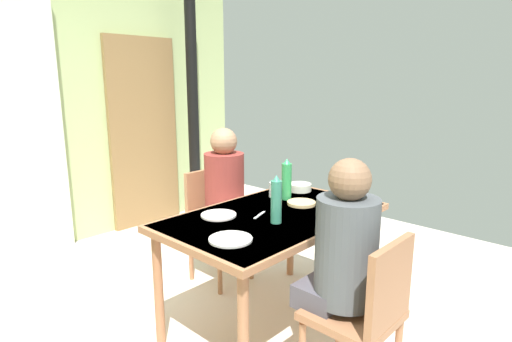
{
  "coord_description": "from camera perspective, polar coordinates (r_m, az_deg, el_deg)",
  "views": [
    {
      "loc": [
        -1.46,
        -1.75,
        1.57
      ],
      "look_at": [
        0.43,
        0.01,
        1.0
      ],
      "focal_mm": 29.35,
      "sensor_mm": 36.0,
      "label": 1
    }
  ],
  "objects": [
    {
      "name": "drinking_glass_by_far_diner",
      "position": [
        2.96,
        2.36,
        -2.55
      ],
      "size": [
        0.06,
        0.06,
        0.11
      ],
      "primitive_type": "cylinder",
      "color": "silver",
      "rests_on": "dining_table"
    },
    {
      "name": "cutlery_knife_near",
      "position": [
        2.59,
        0.48,
        -6.01
      ],
      "size": [
        0.15,
        0.06,
        0.0
      ],
      "primitive_type": "cube",
      "rotation": [
        0.0,
        0.0,
        0.33
      ],
      "color": "silver",
      "rests_on": "dining_table"
    },
    {
      "name": "bread_plate_sliced",
      "position": [
        2.81,
        6.21,
        -4.36
      ],
      "size": [
        0.19,
        0.19,
        0.02
      ],
      "primitive_type": "cylinder",
      "color": "#DBB77A",
      "rests_on": "dining_table"
    },
    {
      "name": "person_near_diner",
      "position": [
        2.08,
        11.88,
        -10.17
      ],
      "size": [
        0.3,
        0.37,
        0.77
      ],
      "color": "#4D4C58",
      "rests_on": "ground_plane"
    },
    {
      "name": "door_wooden",
      "position": [
        4.66,
        -15.03,
        4.98
      ],
      "size": [
        0.8,
        0.05,
        2.0
      ],
      "primitive_type": "cube",
      "color": "olive",
      "rests_on": "ground_plane"
    },
    {
      "name": "wall_back",
      "position": [
        4.27,
        -27.22,
        8.02
      ],
      "size": [
        4.39,
        0.1,
        2.69
      ],
      "primitive_type": "cube",
      "color": "#AEC181",
      "rests_on": "ground_plane"
    },
    {
      "name": "dinner_plate_near_left",
      "position": [
        2.21,
        -3.49,
        -9.25
      ],
      "size": [
        0.23,
        0.23,
        0.01
      ],
      "primitive_type": "cylinder",
      "color": "white",
      "rests_on": "dining_table"
    },
    {
      "name": "chair_near_diner",
      "position": [
        2.15,
        14.79,
        -18.02
      ],
      "size": [
        0.4,
        0.4,
        0.87
      ],
      "color": "#A26B49",
      "rests_on": "ground_plane"
    },
    {
      "name": "water_bottle_green_near",
      "position": [
        2.9,
        4.19,
        -1.26
      ],
      "size": [
        0.07,
        0.07,
        0.29
      ],
      "color": "green",
      "rests_on": "dining_table"
    },
    {
      "name": "serving_bowl_center",
      "position": [
        3.15,
        6.01,
        -2.21
      ],
      "size": [
        0.17,
        0.17,
        0.05
      ],
      "primitive_type": "cylinder",
      "color": "silver",
      "rests_on": "dining_table"
    },
    {
      "name": "person_far_diner",
      "position": [
        3.17,
        -4.16,
        -2.04
      ],
      "size": [
        0.3,
        0.37,
        0.77
      ],
      "rotation": [
        0.0,
        0.0,
        3.14
      ],
      "color": "brown",
      "rests_on": "ground_plane"
    },
    {
      "name": "water_bottle_green_far",
      "position": [
        2.42,
        2.77,
        -4.03
      ],
      "size": [
        0.06,
        0.06,
        0.29
      ],
      "color": "#38886D",
      "rests_on": "dining_table"
    },
    {
      "name": "dinner_plate_near_right",
      "position": [
        2.58,
        -5.12,
        -6.0
      ],
      "size": [
        0.22,
        0.22,
        0.01
      ],
      "primitive_type": "cylinder",
      "color": "white",
      "rests_on": "dining_table"
    },
    {
      "name": "drinking_glass_by_near_diner",
      "position": [
        2.81,
        2.75,
        -3.45
      ],
      "size": [
        0.06,
        0.06,
        0.1
      ],
      "primitive_type": "cylinder",
      "color": "silver",
      "rests_on": "dining_table"
    },
    {
      "name": "dining_table",
      "position": [
        2.64,
        2.4,
        -7.42
      ],
      "size": [
        1.4,
        0.85,
        0.75
      ],
      "color": "#A26B49",
      "rests_on": "ground_plane"
    },
    {
      "name": "chair_far_diner",
      "position": [
        3.34,
        -5.68,
        -6.35
      ],
      "size": [
        0.4,
        0.4,
        0.87
      ],
      "rotation": [
        0.0,
        0.0,
        3.14
      ],
      "color": "#A26B49",
      "rests_on": "ground_plane"
    },
    {
      "name": "stove_pipe_column",
      "position": [
        4.67,
        -8.62,
        9.52
      ],
      "size": [
        0.12,
        0.12,
        2.69
      ],
      "primitive_type": "cylinder",
      "color": "black",
      "rests_on": "ground_plane"
    },
    {
      "name": "cutlery_fork_near",
      "position": [
        2.87,
        12.66,
        -4.44
      ],
      "size": [
        0.03,
        0.15,
        0.0
      ],
      "primitive_type": "cube",
      "rotation": [
        0.0,
        0.0,
        1.66
      ],
      "color": "silver",
      "rests_on": "dining_table"
    },
    {
      "name": "curtain_panel",
      "position": [
        4.09,
        -30.68,
        4.49
      ],
      "size": [
        0.9,
        0.03,
        2.26
      ],
      "primitive_type": "cube",
      "color": "white",
      "rests_on": "ground_plane"
    }
  ]
}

